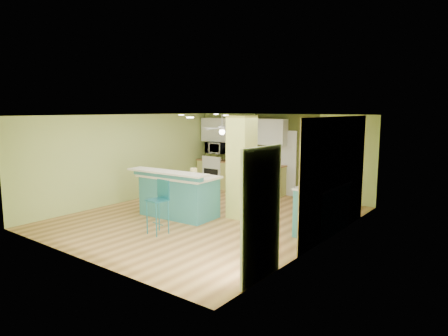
{
  "coord_description": "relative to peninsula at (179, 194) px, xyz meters",
  "views": [
    {
      "loc": [
        6.11,
        -7.37,
        2.65
      ],
      "look_at": [
        0.19,
        0.4,
        1.2
      ],
      "focal_mm": 32.0,
      "sensor_mm": 36.0,
      "label": 1
    }
  ],
  "objects": [
    {
      "name": "interior_door",
      "position": [
        0.86,
        3.81,
        0.45
      ],
      "size": [
        0.82,
        0.05,
        2.0
      ],
      "primitive_type": "cube",
      "color": "silver",
      "rests_on": "floor"
    },
    {
      "name": "ceiling_fan",
      "position": [
        -0.44,
        2.35,
        1.53
      ],
      "size": [
        1.41,
        1.41,
        0.61
      ],
      "color": "silver",
      "rests_on": "ceiling"
    },
    {
      "name": "wood_panel",
      "position": [
        3.64,
        0.95,
        0.7
      ],
      "size": [
        0.02,
        3.4,
        2.5
      ],
      "primitive_type": "cube",
      "color": "#927953",
      "rests_on": "floor"
    },
    {
      "name": "olive_accent",
      "position": [
        0.86,
        3.84,
        0.7
      ],
      "size": [
        2.2,
        0.02,
        2.5
      ],
      "primitive_type": "cube",
      "color": "#444C1E",
      "rests_on": "floor"
    },
    {
      "name": "ceiling",
      "position": [
        0.66,
        0.35,
        1.95
      ],
      "size": [
        6.0,
        7.0,
        0.01
      ],
      "primitive_type": "cube",
      "color": "white",
      "rests_on": "wall_back"
    },
    {
      "name": "floor",
      "position": [
        0.66,
        0.35,
        -0.56
      ],
      "size": [
        6.0,
        7.0,
        0.01
      ],
      "primitive_type": "cube",
      "color": "#986535",
      "rests_on": "ground"
    },
    {
      "name": "canister",
      "position": [
        0.25,
        0.29,
        0.57
      ],
      "size": [
        0.17,
        0.17,
        0.17
      ],
      "primitive_type": "cylinder",
      "color": "yellow",
      "rests_on": "peninsula"
    },
    {
      "name": "wall_decor",
      "position": [
        3.62,
        1.15,
        1.0
      ],
      "size": [
        0.03,
        0.9,
        0.7
      ],
      "primitive_type": "cube",
      "color": "brown",
      "rests_on": "wood_panel"
    },
    {
      "name": "kitchen_run",
      "position": [
        -0.64,
        3.55,
        -0.08
      ],
      "size": [
        3.25,
        0.63,
        0.94
      ],
      "color": "#C7C868",
      "rests_on": "floor"
    },
    {
      "name": "bar_stool",
      "position": [
        0.65,
        -1.24,
        0.22
      ],
      "size": [
        0.42,
        0.42,
        1.16
      ],
      "rotation": [
        0.0,
        0.0,
        -0.1
      ],
      "color": "teal",
      "rests_on": "floor"
    },
    {
      "name": "pendant_lamp",
      "position": [
        3.31,
        1.1,
        1.33
      ],
      "size": [
        0.14,
        0.14,
        0.69
      ],
      "color": "silver",
      "rests_on": "ceiling"
    },
    {
      "name": "column",
      "position": [
        1.31,
        0.85,
        0.7
      ],
      "size": [
        0.55,
        0.55,
        2.5
      ],
      "primitive_type": "cube",
      "color": "#C9D161",
      "rests_on": "floor"
    },
    {
      "name": "wall_back",
      "position": [
        0.66,
        3.85,
        0.7
      ],
      "size": [
        6.0,
        0.01,
        2.5
      ],
      "primitive_type": "cube",
      "color": "#BBD06F",
      "rests_on": "floor"
    },
    {
      "name": "microwave",
      "position": [
        -1.59,
        3.55,
        0.8
      ],
      "size": [
        0.7,
        0.48,
        0.39
      ],
      "primitive_type": "imported",
      "color": "silver",
      "rests_on": "wall_back"
    },
    {
      "name": "peninsula",
      "position": [
        0.0,
        0.0,
        0.0
      ],
      "size": [
        2.25,
        1.29,
        1.19
      ],
      "rotation": [
        0.0,
        0.0,
        0.06
      ],
      "color": "teal",
      "rests_on": "floor"
    },
    {
      "name": "side_counter",
      "position": [
        3.36,
        1.0,
        -0.03
      ],
      "size": [
        0.69,
        1.62,
        1.05
      ],
      "color": "teal",
      "rests_on": "floor"
    },
    {
      "name": "upper_cabinets",
      "position": [
        -0.64,
        3.67,
        1.4
      ],
      "size": [
        3.2,
        0.34,
        0.8
      ],
      "primitive_type": "cube",
      "color": "white",
      "rests_on": "wall_back"
    },
    {
      "name": "stove",
      "position": [
        -1.59,
        3.54,
        -0.09
      ],
      "size": [
        0.76,
        0.66,
        1.08
      ],
      "color": "white",
      "rests_on": "floor"
    },
    {
      "name": "fruit_bowl",
      "position": [
        -0.06,
        3.47,
        0.42
      ],
      "size": [
        0.3,
        0.3,
        0.07
      ],
      "primitive_type": "imported",
      "rotation": [
        0.0,
        0.0,
        -0.1
      ],
      "color": "#362516",
      "rests_on": "kitchen_run"
    },
    {
      "name": "wall_left",
      "position": [
        -2.35,
        0.35,
        0.7
      ],
      "size": [
        0.01,
        7.0,
        2.5
      ],
      "primitive_type": "cube",
      "color": "#BBD06F",
      "rests_on": "floor"
    },
    {
      "name": "wall_right",
      "position": [
        3.66,
        0.35,
        0.7
      ],
      "size": [
        0.01,
        7.0,
        2.5
      ],
      "primitive_type": "cube",
      "color": "#BBD06F",
      "rests_on": "floor"
    },
    {
      "name": "wall_front",
      "position": [
        0.66,
        -3.16,
        0.7
      ],
      "size": [
        6.0,
        0.01,
        2.5
      ],
      "primitive_type": "cube",
      "color": "#BBD06F",
      "rests_on": "floor"
    },
    {
      "name": "french_door",
      "position": [
        3.63,
        -1.95,
        0.5
      ],
      "size": [
        0.04,
        1.08,
        2.1
      ],
      "primitive_type": "cube",
      "color": "white",
      "rests_on": "floor"
    }
  ]
}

